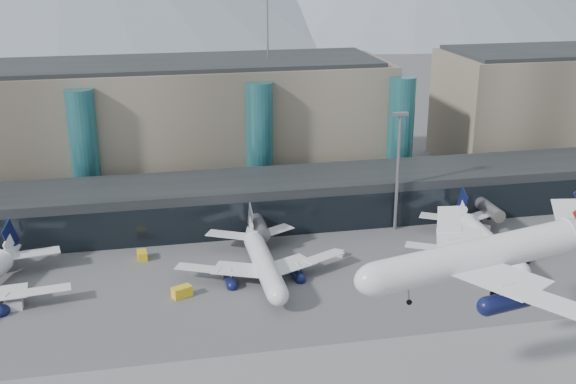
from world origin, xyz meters
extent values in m
plane|color=#515154|center=(0.00, 0.00, 0.00)|extent=(900.00, 900.00, 0.00)
cube|color=black|center=(0.00, 58.00, 5.00)|extent=(170.00, 18.00, 10.00)
cube|color=black|center=(0.00, 49.10, 4.00)|extent=(170.00, 0.40, 8.00)
cylinder|color=slate|center=(0.00, 47.00, 4.20)|extent=(2.80, 14.00, 2.80)
cube|color=slate|center=(0.00, 47.00, 1.20)|extent=(1.20, 1.20, 2.40)
cylinder|color=slate|center=(50.00, 47.00, 4.20)|extent=(2.80, 14.00, 2.80)
cube|color=slate|center=(50.00, 47.00, 1.20)|extent=(1.20, 1.20, 2.40)
cube|color=gray|center=(-25.00, 90.00, 15.00)|extent=(130.00, 30.00, 30.00)
cube|color=black|center=(-25.00, 90.00, 30.50)|extent=(123.50, 28.00, 1.00)
cube|color=gray|center=(95.00, 90.00, 15.00)|extent=(70.00, 30.00, 30.00)
cube|color=black|center=(95.00, 90.00, 30.50)|extent=(66.50, 28.00, 1.00)
cylinder|color=#286A71|center=(-35.00, 74.00, 14.00)|extent=(6.40, 6.40, 28.00)
cylinder|color=#286A71|center=(5.00, 74.00, 14.00)|extent=(6.40, 6.40, 28.00)
cylinder|color=#286A71|center=(40.00, 74.00, 14.00)|extent=(6.40, 6.40, 28.00)
cylinder|color=slate|center=(10.00, 90.00, 38.00)|extent=(0.40, 0.40, 16.00)
cylinder|color=slate|center=(30.00, 48.00, 12.50)|extent=(0.70, 0.70, 25.00)
cube|color=slate|center=(30.00, 48.00, 25.30)|extent=(3.00, 1.20, 0.60)
cylinder|color=silver|center=(19.84, -12.68, 23.10)|extent=(25.88, 5.32, 4.26)
ellipsoid|color=silver|center=(6.98, -13.21, 23.10)|extent=(6.14, 4.51, 4.26)
cube|color=silver|center=(22.05, -21.78, 22.39)|extent=(13.99, 19.19, 0.21)
cylinder|color=#0D1239|center=(20.49, -19.64, 20.22)|extent=(5.24, 2.55, 2.35)
cube|color=silver|center=(21.29, -3.42, 22.39)|extent=(12.84, 19.37, 0.21)
cylinder|color=#0D1239|center=(19.92, -5.68, 20.22)|extent=(5.24, 2.55, 2.35)
cylinder|color=slate|center=(10.84, -13.05, 20.33)|extent=(0.17, 0.17, 3.41)
cylinder|color=black|center=(10.84, -13.05, 18.83)|extent=(0.77, 0.30, 0.76)
cylinder|color=black|center=(21.04, -15.19, 18.83)|extent=(0.99, 0.42, 0.97)
cylinder|color=black|center=(20.83, -10.08, 18.83)|extent=(0.99, 0.42, 0.97)
cone|color=silver|center=(-46.79, 45.42, 4.56)|extent=(5.85, 7.65, 3.92)
cube|color=silver|center=(-43.04, 29.94, 3.72)|extent=(17.44, 7.65, 0.20)
cylinder|color=#0D1239|center=(-45.38, 29.30, 1.72)|extent=(3.54, 5.17, 2.15)
cube|color=silver|center=(-42.30, 43.93, 4.76)|extent=(9.22, 4.80, 0.16)
cube|color=#0D1239|center=(-46.69, 45.75, 7.70)|extent=(2.07, 5.63, 6.90)
cube|color=silver|center=(-47.00, 44.78, 6.52)|extent=(1.49, 3.80, 3.77)
cylinder|color=silver|center=(-1.78, 31.00, 4.25)|extent=(4.14, 23.06, 3.81)
ellipsoid|color=silver|center=(-1.61, 19.50, 4.25)|extent=(3.89, 5.39, 3.81)
cone|color=silver|center=(-1.99, 45.79, 4.44)|extent=(3.91, 6.63, 3.81)
cube|color=silver|center=(6.41, 32.76, 3.62)|extent=(17.23, 12.19, 0.19)
cylinder|color=#0D1239|center=(4.46, 31.42, 1.67)|extent=(2.16, 4.63, 2.10)
cube|color=silver|center=(2.61, 45.85, 4.63)|extent=(9.07, 7.00, 0.15)
cube|color=silver|center=(-10.02, 32.53, 3.62)|extent=(17.28, 11.83, 0.19)
cylinder|color=#0D1239|center=(-8.03, 31.24, 1.67)|extent=(2.16, 4.63, 2.10)
cube|color=silver|center=(-6.59, 45.72, 4.63)|extent=(9.10, 6.83, 0.15)
cube|color=slate|center=(-2.00, 46.12, 7.49)|extent=(0.31, 5.70, 6.71)
cube|color=silver|center=(-1.98, 45.13, 6.34)|extent=(0.32, 3.81, 3.67)
cylinder|color=slate|center=(-1.66, 22.95, 1.77)|extent=(0.15, 0.15, 3.05)
cylinder|color=black|center=(-1.66, 22.95, 0.43)|extent=(0.25, 0.68, 0.68)
cylinder|color=black|center=(0.49, 32.02, 0.43)|extent=(0.35, 0.87, 0.87)
cylinder|color=black|center=(-4.08, 31.95, 0.43)|extent=(0.35, 0.87, 0.87)
cylinder|color=silver|center=(42.75, 31.00, 4.30)|extent=(4.87, 23.41, 3.86)
ellipsoid|color=silver|center=(42.24, 19.38, 4.30)|extent=(4.09, 5.56, 3.86)
cone|color=silver|center=(43.40, 45.94, 4.49)|extent=(4.14, 6.81, 3.86)
cube|color=silver|center=(51.12, 32.30, 3.66)|extent=(17.52, 11.58, 0.19)
cylinder|color=#0D1239|center=(49.07, 31.05, 1.69)|extent=(2.32, 4.74, 2.12)
cube|color=silver|center=(48.05, 45.74, 4.68)|extent=(9.23, 6.72, 0.15)
cube|color=silver|center=(34.52, 33.03, 3.66)|extent=(17.35, 12.69, 0.19)
cylinder|color=#0D1239|center=(36.45, 31.61, 1.69)|extent=(2.32, 4.74, 2.12)
cube|color=silver|center=(38.75, 46.15, 4.68)|extent=(9.13, 7.25, 0.15)
cube|color=#0D1239|center=(43.42, 46.28, 7.57)|extent=(0.48, 5.76, 6.79)
cube|color=silver|center=(43.37, 45.28, 6.42)|extent=(0.44, 3.86, 3.71)
cylinder|color=slate|center=(42.39, 22.86, 1.79)|extent=(0.16, 0.16, 3.08)
cylinder|color=black|center=(42.39, 22.86, 0.44)|extent=(0.27, 0.69, 0.68)
cylinder|color=black|center=(45.10, 31.89, 0.44)|extent=(0.38, 0.89, 0.88)
cylinder|color=black|center=(40.48, 32.10, 0.44)|extent=(0.38, 0.89, 0.88)
cube|color=silver|center=(-45.03, 26.74, 0.85)|extent=(3.07, 1.77, 1.71)
cube|color=yellow|center=(-23.53, 43.00, 0.84)|extent=(2.02, 3.04, 1.68)
cube|color=#46464A|center=(20.75, 25.30, 0.99)|extent=(3.88, 2.61, 1.97)
cube|color=silver|center=(47.07, 41.37, 0.89)|extent=(3.54, 2.85, 1.79)
cube|color=yellow|center=(51.74, 35.17, 0.92)|extent=(3.56, 2.46, 1.84)
cube|color=silver|center=(14.35, 36.78, 0.61)|extent=(2.41, 2.24, 1.22)
cube|color=yellow|center=(-16.96, 25.64, 0.94)|extent=(3.84, 3.04, 1.88)
camera|label=1|loc=(-21.60, -88.46, 58.59)|focal=45.00mm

